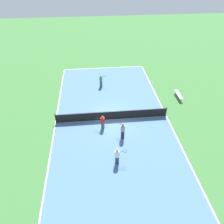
{
  "coord_description": "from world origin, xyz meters",
  "views": [
    {
      "loc": [
        1.65,
        16.16,
        13.09
      ],
      "look_at": [
        0.0,
        0.0,
        0.9
      ],
      "focal_mm": 35.0,
      "sensor_mm": 36.0,
      "label": 1
    }
  ],
  "objects": [
    {
      "name": "player_coach_red",
      "position": [
        0.97,
        1.17,
        0.8
      ],
      "size": [
        0.99,
        0.67,
        1.39
      ],
      "rotation": [
        0.0,
        0.0,
        5.88
      ],
      "color": "#4C4C51",
      "rests_on": "court_surface"
    },
    {
      "name": "bench",
      "position": [
        -7.58,
        -3.06,
        0.39
      ],
      "size": [
        0.36,
        1.94,
        0.45
      ],
      "rotation": [
        0.0,
        0.0,
        1.57
      ],
      "color": "silver",
      "rests_on": "ground_plane"
    },
    {
      "name": "player_far_white",
      "position": [
        0.15,
        5.3,
        0.87
      ],
      "size": [
        0.97,
        0.45,
        1.5
      ],
      "rotation": [
        0.0,
        0.0,
        3.27
      ],
      "color": "navy",
      "rests_on": "court_surface"
    },
    {
      "name": "tennis_net",
      "position": [
        0.0,
        0.0,
        0.54
      ],
      "size": [
        10.55,
        0.1,
        1.03
      ],
      "color": "black",
      "rests_on": "court_surface"
    },
    {
      "name": "player_far_green",
      "position": [
        0.65,
        -6.29,
        0.85
      ],
      "size": [
        0.94,
        0.83,
        1.47
      ],
      "rotation": [
        0.0,
        0.0,
        3.8
      ],
      "color": "#4C4C51",
      "rests_on": "court_surface"
    },
    {
      "name": "tennis_ball_midcourt",
      "position": [
        -0.17,
        4.48,
        0.06
      ],
      "size": [
        0.07,
        0.07,
        0.07
      ],
      "primitive_type": "sphere",
      "color": "#CCE033",
      "rests_on": "court_surface"
    },
    {
      "name": "ground_plane",
      "position": [
        0.0,
        0.0,
        0.0
      ],
      "size": [
        80.0,
        80.0,
        0.0
      ],
      "primitive_type": "plane",
      "color": "#3D7538"
    },
    {
      "name": "player_baseline_gray",
      "position": [
        -0.64,
        2.61,
        0.94
      ],
      "size": [
        0.6,
        0.99,
        1.61
      ],
      "rotation": [
        0.0,
        0.0,
        5.03
      ],
      "color": "black",
      "rests_on": "court_surface"
    },
    {
      "name": "court_surface",
      "position": [
        0.0,
        0.0,
        0.01
      ],
      "size": [
        10.75,
        22.64,
        0.02
      ],
      "color": "#4C729E",
      "rests_on": "ground_plane"
    }
  ]
}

